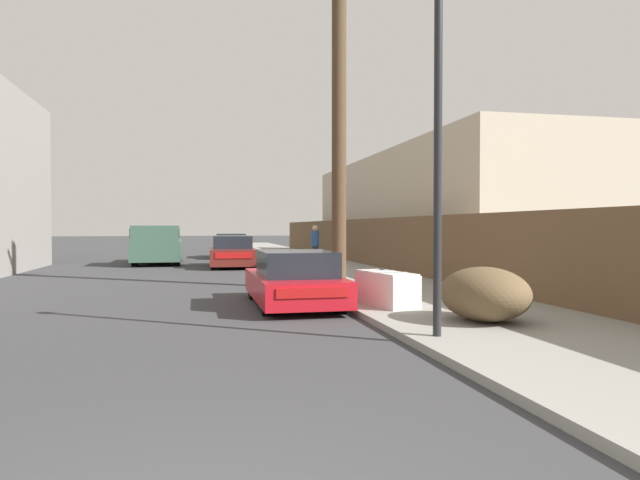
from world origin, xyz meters
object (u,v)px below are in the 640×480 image
car_parked_far (231,246)px  pedestrian (315,245)px  parked_sports_car_red (294,280)px  brush_pile (485,294)px  discarded_fridge (386,288)px  street_lamp (438,128)px  utility_pole (339,110)px  car_parked_mid (232,252)px  pickup_truck (158,245)px

car_parked_far → pedestrian: bearing=-69.5°
parked_sports_car_red → brush_pile: 4.26m
car_parked_far → pedestrian: (2.96, -8.58, 0.33)m
parked_sports_car_red → car_parked_far: 19.69m
discarded_fridge → street_lamp: (-0.35, -3.25, 2.65)m
utility_pole → car_parked_mid: bearing=103.7°
brush_pile → street_lamp: bearing=-141.5°
car_parked_mid → pedestrian: (3.34, -1.14, 0.33)m
car_parked_far → street_lamp: size_ratio=0.87×
pickup_truck → brush_pile: (6.38, -18.20, -0.31)m
brush_pile → pedestrian: (0.15, 14.45, 0.38)m
car_parked_mid → discarded_fridge: bearing=-78.4°
parked_sports_car_red → utility_pole: 5.45m
parked_sports_car_red → brush_pile: (2.64, -3.34, 0.03)m
car_parked_far → brush_pile: (2.81, -23.02, -0.05)m
car_parked_far → pickup_truck: bearing=-125.1°
parked_sports_car_red → car_parked_far: bearing=90.4°
discarded_fridge → utility_pole: utility_pole is taller
street_lamp → pickup_truck: bearing=104.8°
pedestrian → brush_pile: bearing=-90.6°
discarded_fridge → pickup_truck: pickup_truck is taller
parked_sports_car_red → pickup_truck: pickup_truck is taller
car_parked_mid → car_parked_far: 7.45m
parked_sports_car_red → pickup_truck: bearing=104.1°
pickup_truck → pedestrian: (6.53, -3.76, 0.08)m
car_parked_mid → brush_pile: size_ratio=2.45×
car_parked_mid → parked_sports_car_red: bearing=-85.4°
car_parked_mid → pickup_truck: bearing=142.7°
pedestrian → utility_pole: bearing=-97.4°
discarded_fridge → utility_pole: size_ratio=0.19×
brush_pile → pedestrian: bearing=89.4°
utility_pole → brush_pile: size_ratio=5.27×
discarded_fridge → street_lamp: street_lamp is taller
discarded_fridge → pickup_truck: size_ratio=0.32×
car_parked_far → utility_pole: size_ratio=0.49×
pickup_truck → pedestrian: size_ratio=3.32×
discarded_fridge → car_parked_mid: bearing=89.6°
pickup_truck → utility_pole: size_ratio=0.59×
parked_sports_car_red → car_parked_mid: bearing=92.5°
car_parked_far → brush_pile: size_ratio=2.57×
utility_pole → pedestrian: size_ratio=5.65×
parked_sports_car_red → street_lamp: bearing=-73.1°
discarded_fridge → parked_sports_car_red: 2.03m
utility_pole → brush_pile: bearing=-81.6°
car_parked_far → pickup_truck: (-3.57, -4.82, 0.26)m
car_parked_far → pickup_truck: 6.00m
pickup_truck → utility_pole: utility_pole is taller
car_parked_far → utility_pole: 17.40m
car_parked_mid → street_lamp: 16.91m
parked_sports_car_red → utility_pole: utility_pole is taller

